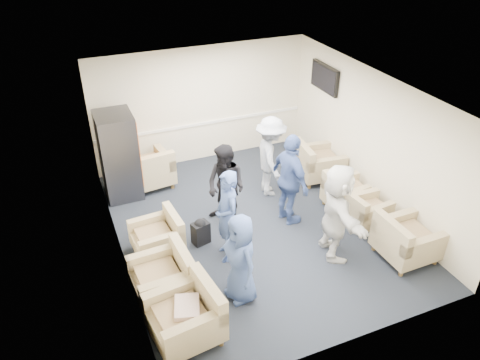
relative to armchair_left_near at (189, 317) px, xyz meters
name	(u,v)px	position (x,y,z in m)	size (l,w,h in m)	color
floor	(255,226)	(1.94, 2.03, -0.37)	(6.00, 6.00, 0.00)	black
ceiling	(258,92)	(1.94, 2.03, 2.33)	(6.00, 6.00, 0.00)	silver
back_wall	(202,105)	(1.94, 5.03, 0.98)	(5.00, 0.02, 2.70)	beige
front_wall	(353,272)	(1.94, -0.97, 0.98)	(5.00, 0.02, 2.70)	beige
left_wall	(114,194)	(-0.56, 2.03, 0.98)	(0.02, 6.00, 2.70)	beige
right_wall	(373,140)	(4.44, 2.03, 0.98)	(0.02, 6.00, 2.70)	beige
chair_rail	(203,123)	(1.94, 5.01, 0.53)	(4.98, 0.04, 0.06)	white
tv	(325,78)	(4.38, 3.83, 1.68)	(0.10, 1.00, 0.58)	black
armchair_left_near	(189,317)	(0.00, 0.00, 0.00)	(1.03, 1.03, 0.74)	tan
armchair_left_mid	(165,278)	(-0.09, 0.92, -0.02)	(0.92, 0.92, 0.70)	tan
armchair_left_far	(160,237)	(0.09, 1.97, -0.05)	(0.86, 0.86, 0.64)	tan
armchair_right_near	(404,241)	(3.92, 0.20, -0.01)	(0.91, 0.91, 0.72)	tan
armchair_right_midnear	(362,210)	(3.85, 1.31, -0.06)	(0.86, 0.86, 0.62)	tan
armchair_right_midfar	(346,196)	(3.83, 1.82, -0.04)	(0.86, 0.86, 0.66)	tan
armchair_right_far	(316,164)	(3.93, 3.14, 0.00)	(1.01, 1.01, 0.73)	tan
armchair_corner	(149,171)	(0.43, 4.23, 0.01)	(1.05, 1.05, 0.76)	tan
vending_machine	(119,156)	(-0.15, 4.16, 0.54)	(0.74, 0.86, 1.82)	#484950
backpack	(201,231)	(0.82, 1.95, -0.10)	(0.35, 0.29, 0.52)	black
pillow	(187,308)	(-0.01, -0.01, 0.19)	(0.45, 0.34, 0.13)	beige
person_front_left	(240,259)	(0.97, 0.44, 0.39)	(0.74, 0.48, 1.52)	#3D5694
person_mid_left	(227,216)	(1.15, 1.43, 0.47)	(0.61, 0.40, 1.68)	#3D5694
person_back_left	(226,186)	(1.48, 2.35, 0.45)	(0.80, 0.62, 1.64)	black
person_back_right	(270,157)	(2.71, 2.99, 0.49)	(1.11, 0.64, 1.73)	beige
person_mid_right	(290,180)	(2.61, 1.95, 0.55)	(1.07, 0.45, 1.83)	#3D5694
person_front_right	(337,212)	(2.88, 0.78, 0.52)	(1.64, 0.52, 1.77)	silver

